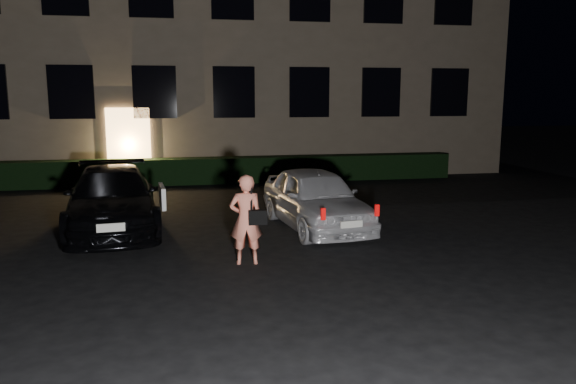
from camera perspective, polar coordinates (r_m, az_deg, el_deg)
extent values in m
plane|color=black|center=(8.89, 1.45, -9.30)|extent=(80.00, 80.00, 0.00)
cube|color=brown|center=(23.48, -6.60, 17.33)|extent=(20.00, 8.00, 12.00)
cube|color=#ECAF65|center=(19.30, -15.86, 4.52)|extent=(1.40, 0.10, 2.50)
cube|color=black|center=(19.45, -21.16, 9.44)|extent=(1.40, 0.10, 1.70)
cube|color=black|center=(19.17, -13.39, 9.84)|extent=(1.40, 0.10, 1.70)
cube|color=black|center=(19.23, -5.51, 10.05)|extent=(1.40, 0.10, 1.70)
cube|color=black|center=(19.65, 2.18, 10.08)|extent=(1.40, 0.10, 1.70)
cube|color=black|center=(20.38, 9.44, 9.95)|extent=(1.40, 0.10, 1.70)
cube|color=black|center=(21.41, 16.08, 9.69)|extent=(1.40, 0.10, 1.70)
cube|color=black|center=(21.66, 16.50, 18.18)|extent=(1.40, 0.10, 1.70)
cube|color=black|center=(18.96, -5.26, 2.26)|extent=(15.00, 0.70, 0.85)
imported|color=black|center=(12.81, -17.43, -0.69)|extent=(2.34, 4.80, 1.34)
cube|color=white|center=(11.97, -12.66, -0.42)|extent=(0.18, 0.96, 0.45)
cube|color=silver|center=(10.48, -17.56, -3.46)|extent=(0.49, 0.09, 0.15)
imported|color=silver|center=(12.37, 2.82, -0.64)|extent=(2.05, 4.08, 1.33)
cube|color=red|center=(10.46, 3.60, -2.25)|extent=(0.09, 0.06, 0.22)
cube|color=red|center=(10.90, 9.04, -1.85)|extent=(0.09, 0.06, 0.22)
cube|color=silver|center=(10.67, 6.46, -3.27)|extent=(0.45, 0.10, 0.13)
imported|color=#FE896D|center=(9.73, -4.29, -2.81)|extent=(0.59, 0.40, 1.58)
cube|color=black|center=(9.63, -3.09, -2.58)|extent=(0.33, 0.16, 0.25)
cube|color=black|center=(9.59, -3.76, -0.47)|extent=(0.04, 0.05, 0.49)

